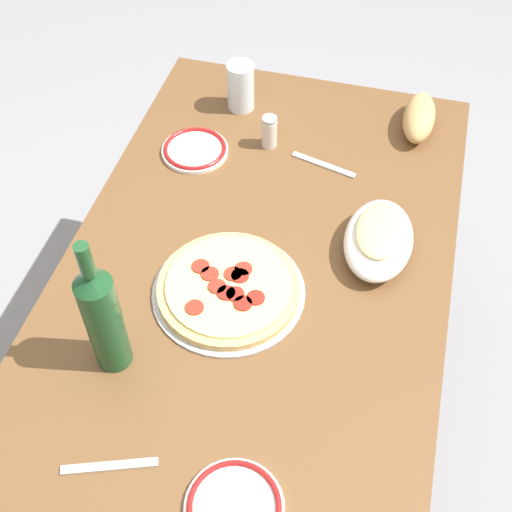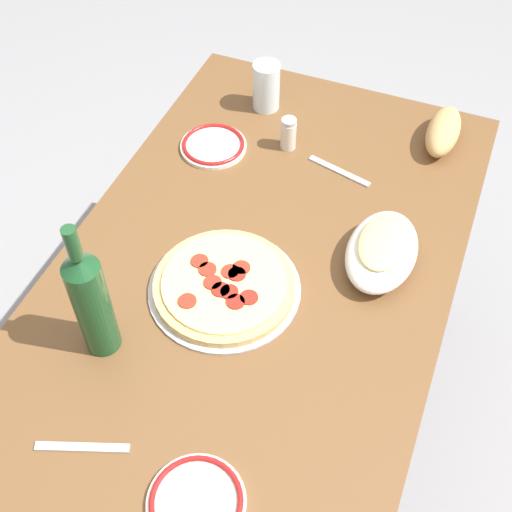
# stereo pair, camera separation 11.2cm
# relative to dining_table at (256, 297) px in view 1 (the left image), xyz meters

# --- Properties ---
(ground_plane) EXTENTS (8.00, 8.00, 0.00)m
(ground_plane) POSITION_rel_dining_table_xyz_m (0.00, 0.00, -0.62)
(ground_plane) COLOR gray
(ground_plane) RESTS_ON ground
(dining_table) EXTENTS (1.40, 0.84, 0.74)m
(dining_table) POSITION_rel_dining_table_xyz_m (0.00, 0.00, 0.00)
(dining_table) COLOR brown
(dining_table) RESTS_ON ground
(pepperoni_pizza) EXTENTS (0.32, 0.32, 0.03)m
(pepperoni_pizza) POSITION_rel_dining_table_xyz_m (-0.09, 0.04, 0.13)
(pepperoni_pizza) COLOR #B7B7BC
(pepperoni_pizza) RESTS_ON dining_table
(baked_pasta_dish) EXTENTS (0.24, 0.15, 0.08)m
(baked_pasta_dish) POSITION_rel_dining_table_xyz_m (0.11, -0.25, 0.16)
(baked_pasta_dish) COLOR white
(baked_pasta_dish) RESTS_ON dining_table
(wine_bottle) EXTENTS (0.07, 0.07, 0.34)m
(wine_bottle) POSITION_rel_dining_table_xyz_m (-0.30, 0.21, 0.26)
(wine_bottle) COLOR #194723
(wine_bottle) RESTS_ON dining_table
(water_glass) EXTENTS (0.07, 0.07, 0.13)m
(water_glass) POSITION_rel_dining_table_xyz_m (0.52, 0.18, 0.18)
(water_glass) COLOR silver
(water_glass) RESTS_ON dining_table
(side_plate_near) EXTENTS (0.17, 0.17, 0.02)m
(side_plate_near) POSITION_rel_dining_table_xyz_m (0.32, 0.24, 0.13)
(side_plate_near) COLOR white
(side_plate_near) RESTS_ON dining_table
(side_plate_far) EXTENTS (0.17, 0.17, 0.02)m
(side_plate_far) POSITION_rel_dining_table_xyz_m (-0.52, -0.10, 0.13)
(side_plate_far) COLOR white
(side_plate_far) RESTS_ON dining_table
(bread_loaf) EXTENTS (0.19, 0.08, 0.07)m
(bread_loaf) POSITION_rel_dining_table_xyz_m (0.55, -0.29, 0.16)
(bread_loaf) COLOR tan
(bread_loaf) RESTS_ON dining_table
(spice_shaker) EXTENTS (0.04, 0.04, 0.09)m
(spice_shaker) POSITION_rel_dining_table_xyz_m (0.39, 0.07, 0.16)
(spice_shaker) COLOR silver
(spice_shaker) RESTS_ON dining_table
(fork_left) EXTENTS (0.07, 0.17, 0.00)m
(fork_left) POSITION_rel_dining_table_xyz_m (-0.51, 0.13, 0.12)
(fork_left) COLOR #B7B7BC
(fork_left) RESTS_ON dining_table
(fork_right) EXTENTS (0.06, 0.17, 0.00)m
(fork_right) POSITION_rel_dining_table_xyz_m (0.35, -0.08, 0.12)
(fork_right) COLOR #B7B7BC
(fork_right) RESTS_ON dining_table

